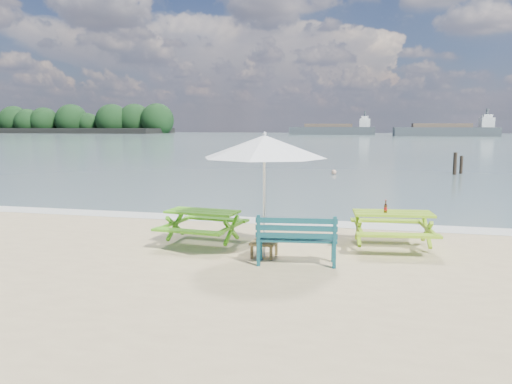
% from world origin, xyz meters
% --- Properties ---
extents(sea, '(300.00, 300.00, 0.00)m').
position_xyz_m(sea, '(0.00, 85.00, 0.00)').
color(sea, slate).
rests_on(sea, ground).
extents(foam_strip, '(22.00, 0.90, 0.01)m').
position_xyz_m(foam_strip, '(0.00, 4.60, 0.01)').
color(foam_strip, silver).
rests_on(foam_strip, ground).
extents(island_headland, '(90.00, 22.00, 7.60)m').
position_xyz_m(island_headland, '(-110.00, 140.00, 3.26)').
color(island_headland, black).
rests_on(island_headland, ground).
extents(picnic_table_left, '(1.69, 1.85, 0.73)m').
position_xyz_m(picnic_table_left, '(-1.43, 1.76, 0.35)').
color(picnic_table_left, '#50A919').
rests_on(picnic_table_left, ground).
extents(picnic_table_right, '(1.81, 1.96, 0.76)m').
position_xyz_m(picnic_table_right, '(2.53, 2.34, 0.37)').
color(picnic_table_right, '#81B11A').
rests_on(picnic_table_right, ground).
extents(park_bench, '(1.52, 0.69, 0.90)m').
position_xyz_m(park_bench, '(0.78, 0.70, 0.28)').
color(park_bench, '#114047').
rests_on(park_bench, ground).
extents(side_table, '(0.51, 0.51, 0.31)m').
position_xyz_m(side_table, '(0.10, 1.02, 0.16)').
color(side_table, brown).
rests_on(side_table, ground).
extents(patio_umbrella, '(2.54, 2.54, 2.36)m').
position_xyz_m(patio_umbrella, '(0.10, 1.02, 2.15)').
color(patio_umbrella, silver).
rests_on(patio_umbrella, ground).
extents(beer_bottle, '(0.07, 0.07, 0.26)m').
position_xyz_m(beer_bottle, '(2.38, 2.26, 0.85)').
color(beer_bottle, brown).
rests_on(beer_bottle, picnic_table_right).
extents(swimmer, '(0.68, 0.57, 1.60)m').
position_xyz_m(swimmer, '(0.00, 18.05, -0.56)').
color(swimmer, tan).
rests_on(swimmer, ground).
extents(mooring_pilings, '(0.58, 0.78, 1.36)m').
position_xyz_m(mooring_pilings, '(6.27, 19.58, 0.44)').
color(mooring_pilings, black).
rests_on(mooring_pilings, ground).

